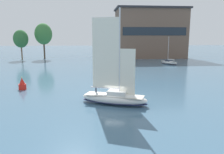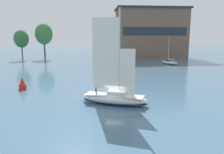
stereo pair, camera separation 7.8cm
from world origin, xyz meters
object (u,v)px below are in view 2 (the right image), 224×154
(tree_shore_left, at_px, (21,39))
(sailboat_moored_near_marina, at_px, (115,78))
(sailboat_moored_mid_channel, at_px, (169,62))
(channel_buoy, at_px, (22,84))
(tree_shore_center, at_px, (44,34))
(sailboat_main, at_px, (114,97))

(tree_shore_left, xyz_separation_m, sailboat_moored_near_marina, (32.16, -45.70, -7.49))
(sailboat_moored_mid_channel, bearing_deg, tree_shore_left, 159.59)
(sailboat_moored_near_marina, bearing_deg, channel_buoy, -161.06)
(tree_shore_left, xyz_separation_m, sailboat_moored_mid_channel, (52.86, -19.67, -7.50))
(tree_shore_left, height_order, tree_shore_center, tree_shore_center)
(sailboat_main, bearing_deg, channel_buoy, 146.96)
(tree_shore_center, height_order, sailboat_moored_mid_channel, tree_shore_center)
(tree_shore_left, xyz_separation_m, channel_buoy, (15.48, -51.43, -7.22))
(tree_shore_left, distance_m, tree_shore_center, 8.89)
(sailboat_main, xyz_separation_m, channel_buoy, (-14.90, 9.69, -0.11))
(tree_shore_left, distance_m, sailboat_main, 68.62)
(tree_shore_center, xyz_separation_m, sailboat_moored_mid_channel, (44.80, -22.90, -9.40))
(sailboat_main, height_order, channel_buoy, sailboat_main)
(sailboat_moored_mid_channel, distance_m, channel_buoy, 49.04)
(tree_shore_center, xyz_separation_m, sailboat_moored_near_marina, (24.10, -48.94, -9.39))
(sailboat_moored_near_marina, relative_size, channel_buoy, 4.09)
(tree_shore_left, relative_size, sailboat_moored_near_marina, 1.26)
(sailboat_moored_near_marina, bearing_deg, tree_shore_center, 116.22)
(sailboat_moored_mid_channel, xyz_separation_m, channel_buoy, (-37.37, -31.76, 0.28))
(tree_shore_center, distance_m, sailboat_main, 68.70)
(sailboat_moored_mid_channel, bearing_deg, sailboat_main, -118.48)
(sailboat_main, bearing_deg, tree_shore_center, 109.13)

